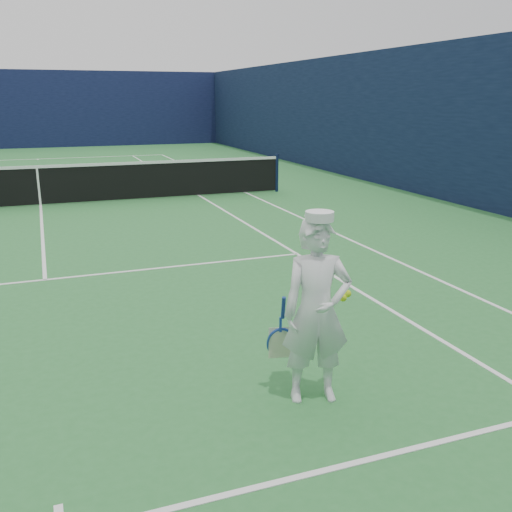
{
  "coord_description": "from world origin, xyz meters",
  "views": [
    {
      "loc": [
        0.11,
        -15.05,
        2.63
      ],
      "look_at": [
        2.23,
        -9.4,
        0.94
      ],
      "focal_mm": 40.0,
      "sensor_mm": 36.0,
      "label": 1
    }
  ],
  "objects": [
    {
      "name": "court_markings",
      "position": [
        0.0,
        0.0,
        0.0
      ],
      "size": [
        11.03,
        23.83,
        0.01
      ],
      "color": "white",
      "rests_on": "ground"
    },
    {
      "name": "windscreen_fence",
      "position": [
        0.0,
        0.0,
        2.0
      ],
      "size": [
        20.12,
        36.12,
        4.0
      ],
      "color": "#0F1538",
      "rests_on": "ground"
    },
    {
      "name": "tennis_net",
      "position": [
        0.0,
        0.0,
        0.55
      ],
      "size": [
        12.88,
        0.09,
        1.07
      ],
      "color": "#141E4C",
      "rests_on": "ground"
    },
    {
      "name": "ground",
      "position": [
        0.0,
        0.0,
        0.0
      ],
      "size": [
        80.0,
        80.0,
        0.0
      ],
      "primitive_type": "plane",
      "color": "#2B7234",
      "rests_on": "ground"
    },
    {
      "name": "tennis_player",
      "position": [
        2.23,
        -10.9,
        0.84
      ],
      "size": [
        0.74,
        0.6,
        1.72
      ],
      "rotation": [
        0.0,
        0.0,
        -0.23
      ],
      "color": "white",
      "rests_on": "ground"
    }
  ]
}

